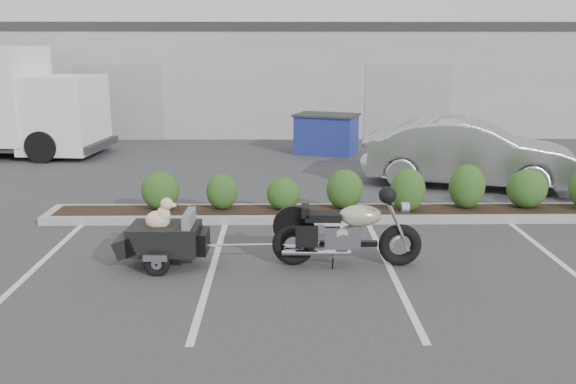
{
  "coord_description": "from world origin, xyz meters",
  "views": [
    {
      "loc": [
        -0.47,
        -9.27,
        3.36
      ],
      "look_at": [
        -0.32,
        1.25,
        0.75
      ],
      "focal_mm": 38.0,
      "sensor_mm": 36.0,
      "label": 1
    }
  ],
  "objects_px": {
    "motorcycle": "(347,233)",
    "pet_trailer": "(164,237)",
    "sedan": "(468,153)",
    "dumpster": "(326,134)"
  },
  "relations": [
    {
      "from": "dumpster",
      "to": "pet_trailer",
      "type": "bearing_deg",
      "value": -87.91
    },
    {
      "from": "pet_trailer",
      "to": "motorcycle",
      "type": "bearing_deg",
      "value": 1.22
    },
    {
      "from": "motorcycle",
      "to": "dumpster",
      "type": "relative_size",
      "value": 1.06
    },
    {
      "from": "pet_trailer",
      "to": "dumpster",
      "type": "xyz_separation_m",
      "value": [
        3.2,
        9.65,
        0.15
      ]
    },
    {
      "from": "pet_trailer",
      "to": "dumpster",
      "type": "distance_m",
      "value": 10.17
    },
    {
      "from": "pet_trailer",
      "to": "sedan",
      "type": "relative_size",
      "value": 0.38
    },
    {
      "from": "sedan",
      "to": "dumpster",
      "type": "height_order",
      "value": "sedan"
    },
    {
      "from": "sedan",
      "to": "dumpster",
      "type": "relative_size",
      "value": 2.24
    },
    {
      "from": "sedan",
      "to": "motorcycle",
      "type": "bearing_deg",
      "value": 164.01
    },
    {
      "from": "motorcycle",
      "to": "pet_trailer",
      "type": "bearing_deg",
      "value": -178.78
    }
  ]
}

